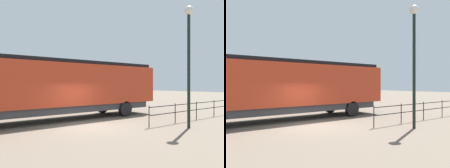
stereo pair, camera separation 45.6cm
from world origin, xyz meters
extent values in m
plane|color=#756656|center=(0.00, 0.00, 0.00)|extent=(120.00, 120.00, 0.00)
cube|color=red|center=(-3.33, -0.82, 2.34)|extent=(3.07, 16.16, 2.67)
cube|color=black|center=(-3.33, 5.90, 1.94)|extent=(2.95, 2.73, 1.87)
cube|color=black|center=(-3.33, -0.82, 3.79)|extent=(2.76, 15.51, 0.24)
cube|color=#38383D|center=(-3.33, -0.82, 0.78)|extent=(2.76, 14.86, 0.45)
cylinder|color=black|center=(-4.71, 4.35, 0.55)|extent=(0.30, 1.10, 1.10)
cylinder|color=black|center=(-1.94, 4.35, 0.55)|extent=(0.30, 1.10, 1.10)
cylinder|color=black|center=(3.63, 3.87, 3.09)|extent=(0.16, 0.16, 6.18)
sphere|color=silver|center=(3.63, 3.87, 6.32)|extent=(0.49, 0.49, 0.49)
cube|color=black|center=(2.23, 6.96, 1.10)|extent=(0.04, 9.38, 0.04)
cube|color=black|center=(2.23, 6.96, 0.66)|extent=(0.04, 9.38, 0.04)
cylinder|color=black|center=(2.23, 2.27, 0.60)|extent=(0.05, 0.05, 1.19)
cylinder|color=black|center=(2.23, 4.61, 0.60)|extent=(0.05, 0.05, 1.19)
cylinder|color=black|center=(2.23, 6.96, 0.60)|extent=(0.05, 0.05, 1.19)
cylinder|color=black|center=(2.23, 9.30, 0.60)|extent=(0.05, 0.05, 1.19)
camera|label=1|loc=(10.81, -7.36, 2.37)|focal=37.87mm
camera|label=2|loc=(11.09, -7.00, 2.37)|focal=37.87mm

